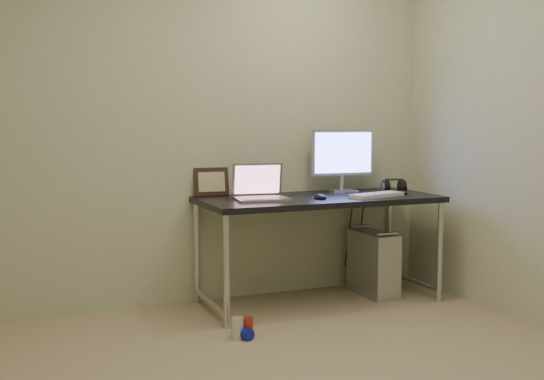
{
  "coord_description": "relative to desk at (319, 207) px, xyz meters",
  "views": [
    {
      "loc": [
        -1.36,
        -2.82,
        1.29
      ],
      "look_at": [
        0.25,
        1.04,
        0.85
      ],
      "focal_mm": 45.0,
      "sensor_mm": 36.0,
      "label": 1
    }
  ],
  "objects": [
    {
      "name": "wall_back",
      "position": [
        -0.75,
        0.36,
        0.58
      ],
      "size": [
        3.5,
        0.02,
        2.5
      ],
      "primitive_type": "cube",
      "color": "beige",
      "rests_on": "ground"
    },
    {
      "name": "desk",
      "position": [
        0.0,
        0.0,
        0.0
      ],
      "size": [
        1.66,
        0.73,
        0.75
      ],
      "color": "black",
      "rests_on": "ground"
    },
    {
      "name": "tower_computer",
      "position": [
        0.47,
        0.03,
        -0.44
      ],
      "size": [
        0.2,
        0.45,
        0.49
      ],
      "rotation": [
        0.0,
        0.0,
        0.0
      ],
      "color": "silver",
      "rests_on": "ground"
    },
    {
      "name": "cable_a",
      "position": [
        0.42,
        0.31,
        -0.27
      ],
      "size": [
        0.01,
        0.16,
        0.69
      ],
      "primitive_type": "cylinder",
      "rotation": [
        0.21,
        0.0,
        0.0
      ],
      "color": "black",
      "rests_on": "ground"
    },
    {
      "name": "cable_b",
      "position": [
        0.51,
        0.29,
        -0.29
      ],
      "size": [
        0.02,
        0.11,
        0.71
      ],
      "primitive_type": "cylinder",
      "rotation": [
        0.14,
        0.0,
        0.09
      ],
      "color": "black",
      "rests_on": "ground"
    },
    {
      "name": "can_red",
      "position": [
        -0.73,
        -0.54,
        -0.61
      ],
      "size": [
        0.07,
        0.07,
        0.12
      ],
      "primitive_type": "cylinder",
      "rotation": [
        0.0,
        0.0,
        -0.06
      ],
      "color": "#AA2B1C",
      "rests_on": "ground"
    },
    {
      "name": "can_white",
      "position": [
        -0.8,
        -0.54,
        -0.61
      ],
      "size": [
        0.09,
        0.09,
        0.13
      ],
      "primitive_type": "cylinder",
      "rotation": [
        0.0,
        0.0,
        0.34
      ],
      "color": "silver",
      "rests_on": "ground"
    },
    {
      "name": "can_blue",
      "position": [
        -0.77,
        -0.55,
        -0.64
      ],
      "size": [
        0.11,
        0.14,
        0.07
      ],
      "primitive_type": "cylinder",
      "rotation": [
        1.57,
        0.0,
        0.36
      ],
      "color": "#101BB1",
      "rests_on": "ground"
    },
    {
      "name": "laptop",
      "position": [
        -0.44,
        -0.01,
        0.13
      ],
      "size": [
        0.38,
        0.32,
        0.24
      ],
      "rotation": [
        0.0,
        0.0,
        -0.13
      ],
      "color": "silver",
      "rests_on": "desk"
    },
    {
      "name": "monitor",
      "position": [
        0.3,
        0.22,
        0.34
      ],
      "size": [
        0.49,
        0.15,
        0.46
      ],
      "rotation": [
        0.0,
        0.0,
        -0.06
      ],
      "color": "silver",
      "rests_on": "desk"
    },
    {
      "name": "keyboard",
      "position": [
        0.36,
        -0.18,
        0.09
      ],
      "size": [
        0.44,
        0.24,
        0.03
      ],
      "primitive_type": "cube",
      "rotation": [
        0.0,
        0.0,
        0.27
      ],
      "color": "silver",
      "rests_on": "desk"
    },
    {
      "name": "mouse_right",
      "position": [
        0.62,
        -0.1,
        0.09
      ],
      "size": [
        0.09,
        0.12,
        0.04
      ],
      "primitive_type": "ellipsoid",
      "rotation": [
        0.0,
        0.0,
        -0.25
      ],
      "color": "black",
      "rests_on": "desk"
    },
    {
      "name": "mouse_left",
      "position": [
        -0.06,
        -0.13,
        0.1
      ],
      "size": [
        0.08,
        0.12,
        0.04
      ],
      "primitive_type": "ellipsoid",
      "rotation": [
        0.0,
        0.0,
        0.01
      ],
      "color": "black",
      "rests_on": "desk"
    },
    {
      "name": "headphones",
      "position": [
        0.68,
        0.1,
        0.11
      ],
      "size": [
        0.19,
        0.11,
        0.12
      ],
      "rotation": [
        0.0,
        0.0,
        -0.25
      ],
      "color": "black",
      "rests_on": "desk"
    },
    {
      "name": "picture_frame",
      "position": [
        -0.67,
        0.34,
        0.17
      ],
      "size": [
        0.25,
        0.09,
        0.2
      ],
      "primitive_type": "cube",
      "rotation": [
        -0.21,
        0.0,
        -0.09
      ],
      "color": "black",
      "rests_on": "desk"
    },
    {
      "name": "webcam",
      "position": [
        -0.44,
        0.26,
        0.16
      ],
      "size": [
        0.04,
        0.03,
        0.11
      ],
      "rotation": [
        0.0,
        0.0,
        0.2
      ],
      "color": "silver",
      "rests_on": "desk"
    }
  ]
}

